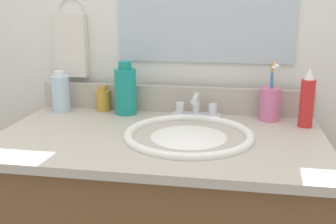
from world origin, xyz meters
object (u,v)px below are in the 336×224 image
hand_towel (72,46)px  bottle_mouthwash_teal (126,90)px  faucet (196,110)px  bottle_gel_clear (61,93)px  bottle_oil_amber (103,100)px  cup_pink (270,102)px  bottle_spray_red (307,100)px

hand_towel → bottle_mouthwash_teal: hand_towel is taller
faucet → bottle_gel_clear: 0.47m
faucet → bottle_oil_amber: 0.33m
bottle_gel_clear → bottle_mouthwash_teal: 0.23m
hand_towel → cup_pink: hand_towel is taller
hand_towel → cup_pink: size_ratio=1.16×
hand_towel → bottle_mouthwash_teal: (0.22, -0.08, -0.14)m
bottle_spray_red → bottle_gel_clear: bearing=177.0°
bottle_oil_amber → bottle_spray_red: bottle_spray_red is taller
bottle_spray_red → cup_pink: (-0.10, 0.05, -0.02)m
faucet → bottle_oil_amber: (-0.33, 0.04, 0.01)m
hand_towel → bottle_oil_amber: bearing=-21.7°
bottle_spray_red → bottle_mouthwash_teal: bearing=174.9°
hand_towel → bottle_spray_red: size_ratio=1.20×
hand_towel → faucet: bearing=-10.9°
hand_towel → bottle_oil_amber: 0.23m
bottle_gel_clear → bottle_spray_red: (0.81, -0.04, 0.02)m
bottle_mouthwash_teal → faucet: bearing=-2.6°
bottle_oil_amber → cup_pink: cup_pink is taller
faucet → bottle_spray_red: bottle_spray_red is taller
hand_towel → bottle_spray_red: 0.82m
bottle_mouthwash_teal → cup_pink: size_ratio=0.95×
bottle_oil_amber → bottle_spray_red: (0.67, -0.08, 0.04)m
hand_towel → cup_pink: (0.69, -0.07, -0.16)m
bottle_mouthwash_teal → cup_pink: bearing=0.2°
faucet → bottle_gel_clear: (-0.47, 0.00, 0.04)m
faucet → cup_pink: (0.24, 0.01, 0.03)m
bottle_gel_clear → cup_pink: 0.71m
bottle_mouthwash_teal → bottle_spray_red: (0.58, -0.05, 0.00)m
bottle_mouthwash_teal → hand_towel: bearing=160.5°
bottle_gel_clear → bottle_mouthwash_teal: bearing=2.3°
faucet → bottle_mouthwash_teal: bottle_mouthwash_teal is taller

